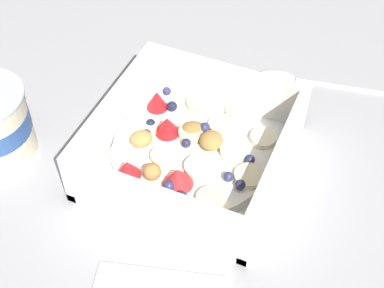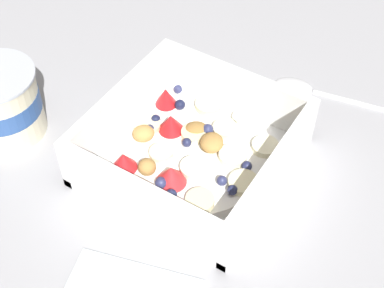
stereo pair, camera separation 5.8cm
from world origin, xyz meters
TOP-DOWN VIEW (x-y plane):
  - ground_plane at (0.00, 0.00)m, footprint 2.40×2.40m
  - fruit_bowl at (-0.01, 0.02)m, footprint 0.19×0.19m
  - spoon at (0.16, -0.05)m, footprint 0.05×0.17m

SIDE VIEW (x-z plane):
  - ground_plane at x=0.00m, z-range 0.00..0.00m
  - spoon at x=0.16m, z-range 0.00..0.01m
  - fruit_bowl at x=-0.01m, z-range -0.01..0.05m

